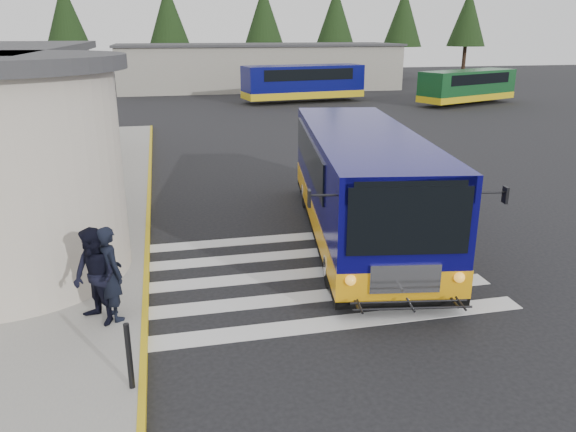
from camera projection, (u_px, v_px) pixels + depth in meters
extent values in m
plane|color=black|center=(314.00, 259.00, 13.98)|extent=(140.00, 140.00, 0.00)
cube|color=gold|center=(148.00, 218.00, 16.81)|extent=(0.12, 34.00, 0.16)
cube|color=black|center=(63.00, 176.00, 16.86)|extent=(0.08, 1.20, 2.20)
cube|color=#38383A|center=(74.00, 133.00, 16.55)|extent=(1.20, 1.80, 0.12)
cube|color=silver|center=(332.00, 323.00, 10.91)|extent=(8.00, 0.55, 0.01)
cube|color=silver|center=(316.00, 296.00, 12.02)|extent=(8.00, 0.55, 0.01)
cube|color=silver|center=(302.00, 274.00, 13.13)|extent=(8.00, 0.55, 0.01)
cube|color=silver|center=(291.00, 255.00, 14.24)|extent=(8.00, 0.55, 0.01)
cube|color=silver|center=(281.00, 238.00, 15.35)|extent=(8.00, 0.55, 0.01)
cube|color=gray|center=(259.00, 68.00, 53.48)|extent=(26.00, 8.00, 4.00)
cube|color=#38383A|center=(259.00, 45.00, 52.82)|extent=(26.40, 8.40, 0.20)
cylinder|color=black|center=(72.00, 67.00, 57.18)|extent=(0.44, 0.44, 3.60)
cone|color=black|center=(65.00, 15.00, 55.60)|extent=(4.40, 4.40, 6.40)
cylinder|color=black|center=(171.00, 66.00, 59.27)|extent=(0.44, 0.44, 3.60)
cone|color=black|center=(168.00, 16.00, 57.69)|extent=(4.40, 4.40, 6.40)
cylinder|color=black|center=(264.00, 65.00, 61.36)|extent=(0.44, 0.44, 3.60)
cone|color=black|center=(264.00, 16.00, 59.79)|extent=(4.40, 4.40, 6.40)
cylinder|color=black|center=(334.00, 64.00, 63.04)|extent=(0.44, 0.44, 3.60)
cone|color=black|center=(336.00, 17.00, 61.46)|extent=(4.40, 4.40, 6.40)
cylinder|color=black|center=(401.00, 63.00, 64.71)|extent=(0.44, 0.44, 3.60)
cone|color=black|center=(403.00, 17.00, 63.14)|extent=(4.40, 4.40, 6.40)
cylinder|color=black|center=(464.00, 62.00, 66.39)|extent=(0.44, 0.44, 3.60)
cone|color=black|center=(468.00, 17.00, 64.81)|extent=(4.40, 4.40, 6.40)
cube|color=#090754|center=(361.00, 178.00, 15.04)|extent=(4.15, 9.82, 2.49)
cube|color=orange|center=(360.00, 211.00, 15.34)|extent=(4.18, 9.86, 0.59)
cube|color=black|center=(359.00, 223.00, 15.45)|extent=(4.17, 9.85, 0.23)
cube|color=black|center=(409.00, 221.00, 10.39)|extent=(2.31, 0.44, 1.32)
cube|color=silver|center=(405.00, 279.00, 10.74)|extent=(1.37, 0.28, 0.58)
cube|color=black|center=(308.00, 153.00, 15.61)|extent=(1.17, 6.90, 0.95)
cube|color=black|center=(404.00, 152.00, 15.76)|extent=(1.17, 6.90, 0.95)
cylinder|color=black|center=(333.00, 265.00, 12.33)|extent=(0.48, 1.05, 1.02)
cylinder|color=black|center=(437.00, 263.00, 12.47)|extent=(0.48, 1.05, 1.02)
cylinder|color=black|center=(308.00, 192.00, 17.95)|extent=(0.48, 1.05, 1.02)
cylinder|color=black|center=(380.00, 191.00, 18.08)|extent=(0.48, 1.05, 1.02)
cube|color=black|center=(309.00, 198.00, 10.32)|extent=(0.08, 0.20, 0.32)
cube|color=black|center=(505.00, 195.00, 10.53)|extent=(0.08, 0.20, 0.32)
imported|color=black|center=(110.00, 273.00, 10.55)|extent=(0.72, 0.81, 1.86)
imported|color=black|center=(95.00, 277.00, 10.38)|extent=(1.12, 1.15, 1.87)
cylinder|color=black|center=(129.00, 356.00, 8.55)|extent=(0.09, 0.09, 1.11)
cube|color=#060951|center=(303.00, 81.00, 43.84)|extent=(9.69, 3.96, 2.41)
cube|color=gold|center=(303.00, 94.00, 44.14)|extent=(9.73, 4.00, 0.52)
cube|color=black|center=(303.00, 74.00, 43.66)|extent=(7.63, 3.71, 0.84)
cube|color=#11421D|center=(468.00, 85.00, 42.55)|extent=(8.74, 5.32, 2.17)
cube|color=gold|center=(466.00, 97.00, 42.82)|extent=(8.78, 5.36, 0.47)
cube|color=black|center=(468.00, 78.00, 42.38)|extent=(7.01, 4.67, 0.75)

